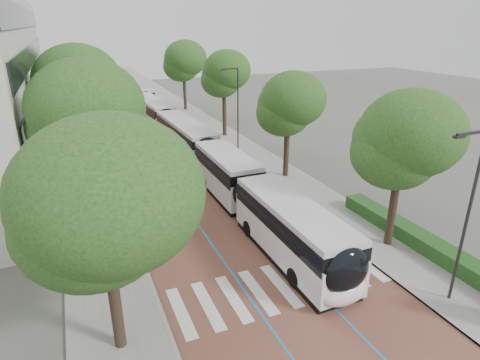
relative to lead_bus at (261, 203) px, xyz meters
The scene contains 20 objects.
ground 7.26m from the lead_bus, 105.57° to the right, with size 160.00×160.00×0.00m, color #51544C.
road 33.28m from the lead_bus, 93.27° to the left, with size 11.00×140.00×0.02m, color brown.
sidewalk_left 34.53m from the lead_bus, 105.81° to the left, with size 4.00×140.00×0.12m, color gray.
sidewalk_right 33.69m from the lead_bus, 80.42° to the left, with size 4.00×140.00×0.12m, color gray.
kerb_left 34.06m from the lead_bus, 102.73° to the left, with size 0.20×140.00×0.14m, color gray.
kerb_right 33.43m from the lead_bus, 83.64° to the left, with size 0.20×140.00×0.14m, color gray.
zebra_crossing 6.27m from the lead_bus, 106.28° to the right, with size 10.55×3.60×0.01m.
lane_line_left 33.41m from the lead_bus, 96.02° to the left, with size 0.12×126.00×0.01m, color #2473B8.
lane_line_right 33.23m from the lead_bus, 90.52° to the left, with size 0.12×126.00×0.01m, color #2473B8.
hedge 9.98m from the lead_bus, 43.42° to the right, with size 1.20×14.00×0.80m, color #164217.
streetlight_near 11.35m from the lead_bus, 64.31° to the right, with size 1.82×0.20×8.00m.
streetlight_far 16.22m from the lead_bus, 72.73° to the left, with size 1.82×0.20×8.00m.
lamp_post_left 8.46m from the lead_bus, behind, with size 0.14×0.14×8.00m, color #2A2A2C.
trees_left 19.08m from the lead_bus, 120.70° to the left, with size 6.44×60.85×10.09m.
trees_right 18.75m from the lead_bus, 71.36° to the left, with size 5.98×47.68×9.25m.
lead_bus is the anchor object (origin of this frame).
bus_queued_0 15.98m from the lead_bus, 90.20° to the left, with size 2.94×12.48×3.20m.
bus_queued_1 29.09m from the lead_bus, 90.96° to the left, with size 3.27×12.53×3.20m.
bus_queued_2 42.02m from the lead_bus, 90.10° to the left, with size 2.89×12.47×3.20m.
bus_queued_3 54.19m from the lead_bus, 90.54° to the left, with size 3.30×12.53×3.20m.
Camera 1 is at (-8.03, -13.18, 11.91)m, focal length 30.00 mm.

